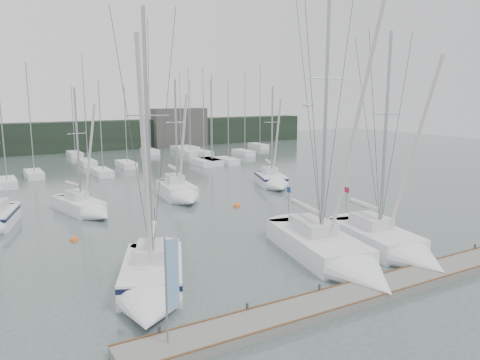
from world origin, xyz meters
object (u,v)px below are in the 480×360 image
at_px(buoy_c, 74,241).
at_px(dock_banner, 170,280).
at_px(sailboat_near_left, 151,286).
at_px(buoy_b, 237,207).
at_px(sailboat_mid_b, 87,209).
at_px(sailboat_near_right, 395,248).
at_px(sailboat_near_center, 338,258).
at_px(sailboat_mid_c, 181,194).
at_px(sailboat_mid_d, 274,182).

relative_size(buoy_c, dock_banner, 0.14).
distance_m(sailboat_near_left, buoy_b, 18.83).
height_order(sailboat_near_left, buoy_b, sailboat_near_left).
relative_size(buoy_b, buoy_c, 1.12).
height_order(sailboat_mid_b, buoy_c, sailboat_mid_b).
bearing_deg(sailboat_near_right, sailboat_near_center, -174.56).
height_order(sailboat_near_center, sailboat_mid_b, sailboat_near_center).
bearing_deg(sailboat_near_right, sailboat_mid_b, 135.21).
height_order(sailboat_near_center, dock_banner, sailboat_near_center).
relative_size(sailboat_near_left, sailboat_mid_c, 1.24).
distance_m(sailboat_mid_b, sailboat_mid_d, 19.51).
xyz_separation_m(sailboat_near_center, sailboat_near_right, (4.19, -0.31, -0.02)).
distance_m(sailboat_near_left, sailboat_mid_d, 28.07).
distance_m(sailboat_near_left, sailboat_near_center, 10.46).
height_order(sailboat_near_right, buoy_c, sailboat_near_right).
xyz_separation_m(sailboat_near_right, sailboat_mid_b, (-13.70, 19.22, -0.05)).
relative_size(sailboat_mid_c, sailboat_mid_d, 1.04).
bearing_deg(sailboat_near_right, dock_banner, -159.19).
xyz_separation_m(sailboat_near_right, buoy_b, (-1.88, 15.73, -0.57)).
xyz_separation_m(sailboat_near_left, sailboat_mid_c, (9.43, 18.61, 0.01)).
xyz_separation_m(sailboat_near_left, buoy_b, (12.65, 13.93, -0.61)).
bearing_deg(sailboat_near_center, dock_banner, -151.91).
bearing_deg(sailboat_near_left, buoy_c, 119.98).
xyz_separation_m(sailboat_near_left, sailboat_mid_d, (20.25, 19.44, -0.03)).
bearing_deg(sailboat_mid_b, buoy_b, -30.06).
distance_m(sailboat_mid_b, buoy_b, 12.33).
height_order(sailboat_near_right, dock_banner, sailboat_near_right).
bearing_deg(sailboat_mid_b, sailboat_near_left, -106.38).
relative_size(sailboat_near_center, sailboat_mid_c, 1.52).
distance_m(sailboat_near_right, sailboat_mid_c, 21.04).
distance_m(sailboat_near_left, dock_banner, 5.38).
xyz_separation_m(sailboat_near_center, buoy_b, (2.30, 15.42, -0.59)).
distance_m(sailboat_near_right, buoy_b, 15.86).
xyz_separation_m(sailboat_near_right, sailboat_mid_d, (5.71, 21.24, 0.01)).
relative_size(sailboat_mid_d, dock_banner, 2.75).
height_order(sailboat_mid_b, sailboat_mid_d, sailboat_mid_d).
height_order(sailboat_near_center, buoy_c, sailboat_near_center).
height_order(sailboat_near_left, buoy_c, sailboat_near_left).
relative_size(sailboat_mid_b, dock_banner, 2.65).
bearing_deg(dock_banner, sailboat_near_right, -2.05).
relative_size(sailboat_mid_d, buoy_c, 20.17).
relative_size(sailboat_near_center, dock_banner, 4.36).
height_order(sailboat_mid_c, buoy_c, sailboat_mid_c).
relative_size(sailboat_near_right, sailboat_mid_c, 1.22).
height_order(sailboat_mid_d, buoy_b, sailboat_mid_d).
bearing_deg(buoy_b, sailboat_mid_b, 163.55).
distance_m(sailboat_mid_c, sailboat_mid_d, 10.84).
bearing_deg(sailboat_near_center, sailboat_mid_c, 104.19).
bearing_deg(sailboat_mid_d, buoy_c, -139.12).
distance_m(buoy_b, dock_banner, 23.31).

